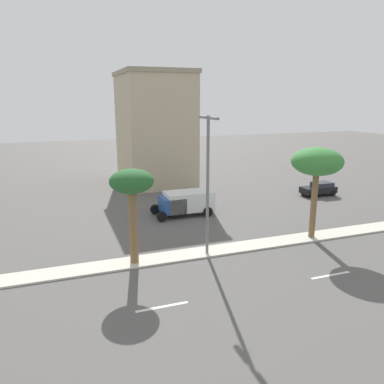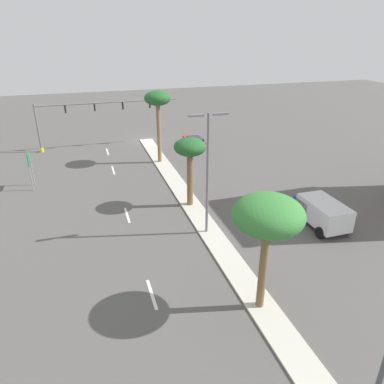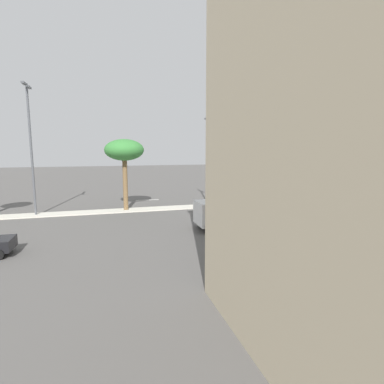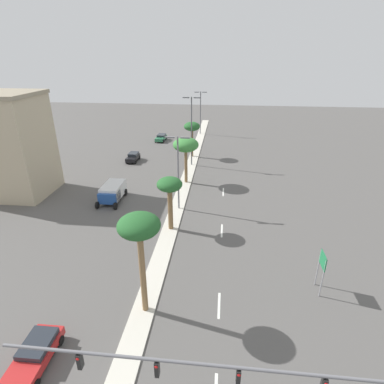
# 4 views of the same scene
# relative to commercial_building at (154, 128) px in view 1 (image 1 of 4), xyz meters

# --- Properties ---
(ground_plane) EXTENTS (160.00, 160.00, 0.00)m
(ground_plane) POSITION_rel_commercial_building_xyz_m (23.80, 2.43, -6.90)
(ground_plane) COLOR #565451
(median_curb) EXTENTS (1.80, 83.19, 0.12)m
(median_curb) POSITION_rel_commercial_building_xyz_m (23.80, 11.67, -6.84)
(median_curb) COLOR beige
(median_curb) RESTS_ON ground
(lane_stripe_leading) EXTENTS (0.20, 2.80, 0.01)m
(lane_stripe_leading) POSITION_rel_commercial_building_xyz_m (29.64, -7.40, -6.89)
(lane_stripe_leading) COLOR silver
(lane_stripe_leading) RESTS_ON ground
(lane_stripe_center) EXTENTS (0.20, 2.80, 0.01)m
(lane_stripe_center) POSITION_rel_commercial_building_xyz_m (29.64, 3.22, -6.89)
(lane_stripe_center) COLOR silver
(lane_stripe_center) RESTS_ON ground
(commercial_building) EXTENTS (11.21, 8.26, 13.77)m
(commercial_building) POSITION_rel_commercial_building_xyz_m (0.00, 0.00, 0.00)
(commercial_building) COLOR tan
(commercial_building) RESTS_ON ground
(palm_tree_trailing) EXTENTS (2.76, 2.76, 6.14)m
(palm_tree_trailing) POSITION_rel_commercial_building_xyz_m (23.89, -7.65, -1.72)
(palm_tree_trailing) COLOR brown
(palm_tree_trailing) RESTS_ON median_curb
(palm_tree_center) EXTENTS (3.76, 3.76, 6.90)m
(palm_tree_center) POSITION_rel_commercial_building_xyz_m (23.91, 6.10, -1.03)
(palm_tree_center) COLOR brown
(palm_tree_center) RESTS_ON median_curb
(street_lamp_inboard) EXTENTS (2.90, 0.24, 9.32)m
(street_lamp_inboard) POSITION_rel_commercial_building_xyz_m (24.07, -2.64, -1.29)
(street_lamp_inboard) COLOR slate
(street_lamp_inboard) RESTS_ON median_curb
(sedan_black_outboard) EXTENTS (1.90, 3.87, 1.48)m
(sedan_black_outboard) POSITION_rel_commercial_building_xyz_m (13.00, 15.30, -6.12)
(sedan_black_outboard) COLOR black
(sedan_black_outboard) RESTS_ON ground
(box_truck) EXTENTS (2.65, 5.53, 2.19)m
(box_truck) POSITION_rel_commercial_building_xyz_m (14.86, -1.17, -5.66)
(box_truck) COLOR #234C99
(box_truck) RESTS_ON ground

